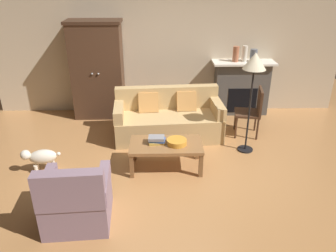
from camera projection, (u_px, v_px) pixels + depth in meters
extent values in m
plane|color=#B27A47|center=(170.00, 171.00, 5.13)|extent=(9.60, 9.60, 0.00)
cube|color=beige|center=(167.00, 45.00, 6.84)|extent=(7.20, 0.10, 2.80)
cube|color=#4C4947|center=(241.00, 88.00, 7.01)|extent=(1.10, 0.36, 1.08)
cube|color=black|center=(242.00, 101.00, 6.93)|extent=(0.60, 0.01, 0.52)
cube|color=white|center=(244.00, 62.00, 6.76)|extent=(1.26, 0.48, 0.04)
cube|color=#472D1E|center=(98.00, 72.00, 6.71)|extent=(1.00, 0.52, 1.89)
cube|color=#3C271A|center=(93.00, 21.00, 6.30)|extent=(1.06, 0.55, 0.06)
sphere|color=#ADAFB5|center=(92.00, 74.00, 6.44)|extent=(0.04, 0.04, 0.04)
sphere|color=#ADAFB5|center=(98.00, 74.00, 6.45)|extent=(0.04, 0.04, 0.04)
cube|color=tan|center=(169.00, 126.00, 6.11)|extent=(1.96, 0.97, 0.44)
cube|color=tan|center=(167.00, 97.00, 6.23)|extent=(1.91, 0.32, 0.42)
cube|color=tan|center=(119.00, 111.00, 5.89)|extent=(0.22, 0.81, 0.22)
cube|color=tan|center=(217.00, 107.00, 6.04)|extent=(0.22, 0.81, 0.22)
cube|color=tan|center=(148.00, 103.00, 6.09)|extent=(0.37, 0.21, 0.37)
cube|color=tan|center=(186.00, 101.00, 6.15)|extent=(0.37, 0.21, 0.37)
cube|color=olive|center=(166.00, 145.00, 5.07)|extent=(1.10, 0.60, 0.05)
cube|color=brown|center=(132.00, 166.00, 4.92)|extent=(0.06, 0.06, 0.37)
cube|color=brown|center=(201.00, 166.00, 4.94)|extent=(0.06, 0.06, 0.37)
cube|color=brown|center=(134.00, 149.00, 5.39)|extent=(0.06, 0.06, 0.37)
cube|color=brown|center=(197.00, 148.00, 5.41)|extent=(0.06, 0.06, 0.37)
cylinder|color=orange|center=(177.00, 142.00, 5.03)|extent=(0.30, 0.30, 0.08)
cube|color=gold|center=(157.00, 142.00, 5.07)|extent=(0.26, 0.20, 0.04)
cube|color=#38569E|center=(157.00, 140.00, 5.06)|extent=(0.26, 0.19, 0.03)
cube|color=gray|center=(156.00, 138.00, 5.04)|extent=(0.24, 0.18, 0.05)
cylinder|color=#A86042|center=(236.00, 54.00, 6.68)|extent=(0.12, 0.12, 0.30)
cylinder|color=beige|center=(245.00, 54.00, 6.68)|extent=(0.10, 0.10, 0.31)
cylinder|color=#565B66|center=(254.00, 55.00, 6.70)|extent=(0.14, 0.14, 0.25)
cube|color=gray|center=(78.00, 205.00, 4.08)|extent=(0.81, 0.81, 0.42)
cube|color=gray|center=(69.00, 191.00, 3.61)|extent=(0.77, 0.21, 0.46)
cube|color=gray|center=(104.00, 183.00, 3.97)|extent=(0.17, 0.71, 0.20)
cube|color=gray|center=(47.00, 185.00, 3.92)|extent=(0.17, 0.71, 0.20)
cube|color=#472D1E|center=(247.00, 113.00, 6.11)|extent=(0.51, 0.51, 0.04)
cylinder|color=#472D1E|center=(235.00, 119.00, 6.40)|extent=(0.04, 0.04, 0.41)
cylinder|color=#472D1E|center=(236.00, 128.00, 6.06)|extent=(0.04, 0.04, 0.41)
cylinder|color=#472D1E|center=(255.00, 121.00, 6.35)|extent=(0.04, 0.04, 0.41)
cylinder|color=#472D1E|center=(257.00, 129.00, 6.01)|extent=(0.04, 0.04, 0.41)
cube|color=#472D1E|center=(260.00, 101.00, 5.98)|extent=(0.11, 0.44, 0.45)
cylinder|color=black|center=(245.00, 149.00, 5.74)|extent=(0.26, 0.26, 0.02)
cylinder|color=black|center=(249.00, 111.00, 5.44)|extent=(0.03, 0.03, 1.44)
cone|color=beige|center=(255.00, 61.00, 5.08)|extent=(0.36, 0.36, 0.26)
ellipsoid|color=beige|center=(43.00, 157.00, 5.05)|extent=(0.43, 0.27, 0.22)
sphere|color=beige|center=(25.00, 155.00, 4.97)|extent=(0.15, 0.15, 0.15)
cylinder|color=beige|center=(36.00, 170.00, 5.05)|extent=(0.06, 0.06, 0.14)
cylinder|color=beige|center=(37.00, 166.00, 5.15)|extent=(0.06, 0.06, 0.14)
cylinder|color=beige|center=(53.00, 168.00, 5.10)|extent=(0.06, 0.06, 0.14)
cylinder|color=beige|center=(53.00, 164.00, 5.20)|extent=(0.06, 0.06, 0.14)
sphere|color=beige|center=(59.00, 154.00, 5.08)|extent=(0.06, 0.06, 0.06)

